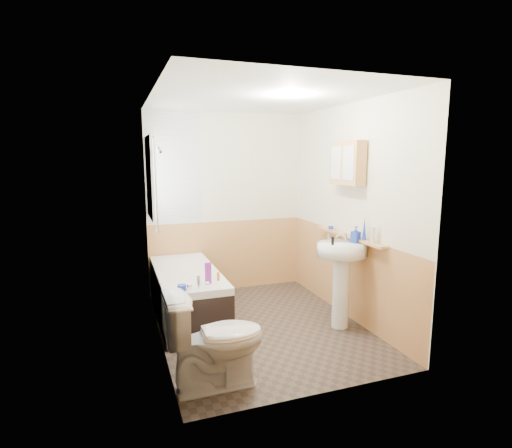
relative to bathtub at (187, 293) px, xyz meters
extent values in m
plane|color=#312822|center=(0.73, -0.55, -0.30)|extent=(2.80, 2.80, 0.00)
plane|color=white|center=(0.73, -0.55, 2.20)|extent=(2.80, 2.80, 0.00)
cube|color=beige|center=(0.73, 0.86, 0.95)|extent=(2.20, 0.02, 2.50)
cube|color=beige|center=(0.73, -1.96, 0.95)|extent=(2.20, 0.02, 2.50)
cube|color=beige|center=(-0.38, -0.55, 0.95)|extent=(0.02, 2.80, 2.50)
cube|color=beige|center=(1.84, -0.55, 0.95)|extent=(0.02, 2.80, 2.50)
cube|color=tan|center=(1.82, -0.55, 0.20)|extent=(0.01, 2.80, 1.00)
cube|color=tan|center=(0.73, -1.94, 0.20)|extent=(2.20, 0.01, 1.00)
cube|color=tan|center=(0.73, 0.84, 0.20)|extent=(2.20, 0.01, 1.00)
cube|color=white|center=(-0.36, -0.55, 0.95)|extent=(0.01, 2.80, 2.50)
cube|color=white|center=(0.01, 0.84, 1.45)|extent=(0.75, 0.01, 1.50)
cube|color=white|center=(-0.33, 0.40, 1.35)|extent=(0.03, 0.79, 0.99)
cube|color=white|center=(-0.32, 0.40, 1.35)|extent=(0.01, 0.70, 0.90)
cube|color=white|center=(-0.32, 0.40, 1.35)|extent=(0.01, 0.04, 0.90)
cube|color=black|center=(0.00, 0.00, -0.05)|extent=(0.70, 1.65, 0.50)
cube|color=white|center=(0.00, 0.00, 0.24)|extent=(0.70, 1.65, 0.08)
cube|color=white|center=(0.00, 0.00, 0.23)|extent=(0.56, 1.51, 0.04)
cylinder|color=silver|center=(0.00, -0.72, 0.35)|extent=(0.04, 0.04, 0.14)
sphere|color=silver|center=(-0.09, -0.72, 0.32)|extent=(0.06, 0.06, 0.06)
sphere|color=silver|center=(0.09, -0.72, 0.32)|extent=(0.06, 0.06, 0.06)
cylinder|color=silver|center=(-0.32, -0.09, 1.29)|extent=(0.02, 0.02, 1.11)
cylinder|color=silver|center=(-0.32, -0.09, 0.78)|extent=(0.04, 0.04, 0.02)
cylinder|color=silver|center=(-0.32, -0.09, 1.80)|extent=(0.04, 0.04, 0.02)
cylinder|color=silver|center=(-0.27, -0.09, 1.66)|extent=(0.06, 0.07, 0.08)
imported|color=white|center=(-0.03, -1.55, 0.10)|extent=(0.82, 0.46, 0.81)
cylinder|color=white|center=(1.57, -0.86, 0.09)|extent=(0.18, 0.18, 0.78)
ellipsoid|color=white|center=(1.57, -0.86, 0.59)|extent=(0.57, 0.46, 0.15)
cylinder|color=silver|center=(1.46, -0.75, 0.71)|extent=(0.03, 0.03, 0.08)
cylinder|color=silver|center=(1.68, -0.75, 0.71)|extent=(0.03, 0.03, 0.08)
cylinder|color=silver|center=(1.57, -0.77, 0.74)|extent=(0.02, 0.11, 0.09)
cube|color=tan|center=(1.77, -0.67, 0.69)|extent=(0.10, 1.30, 0.03)
cube|color=tan|center=(1.75, -0.62, 1.53)|extent=(0.13, 0.55, 0.49)
cube|color=silver|center=(1.68, -0.75, 1.53)|extent=(0.01, 0.21, 0.37)
cube|color=silver|center=(1.68, -0.49, 1.53)|extent=(0.01, 0.21, 0.37)
cylinder|color=silver|center=(1.77, -1.12, 0.79)|extent=(0.05, 0.05, 0.17)
cone|color=#19339E|center=(1.77, -0.96, 0.83)|extent=(0.06, 0.06, 0.25)
cylinder|color=#19339E|center=(1.77, -0.26, 0.73)|extent=(0.07, 0.07, 0.04)
imported|color=#19339E|center=(1.71, -0.90, 0.71)|extent=(0.14, 0.20, 0.08)
cylinder|color=black|center=(1.41, -0.92, 0.71)|extent=(0.04, 0.04, 0.09)
cube|color=purple|center=(0.13, -0.59, 0.39)|extent=(0.07, 0.04, 0.23)
cylinder|color=#19339E|center=(-0.17, -0.72, 0.31)|extent=(0.11, 0.11, 0.06)
cylinder|color=orange|center=(0.26, -0.52, 0.32)|extent=(0.03, 0.03, 0.09)
camera|label=1|loc=(-0.74, -4.57, 1.58)|focal=28.00mm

